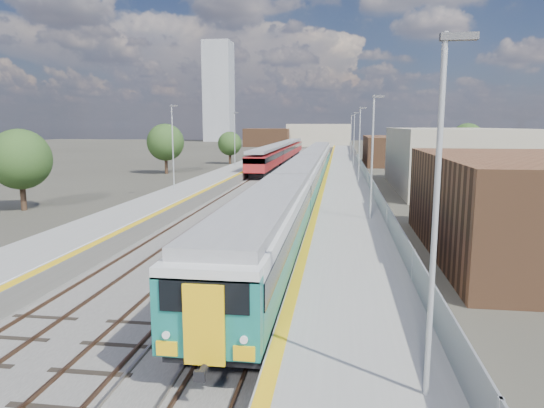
# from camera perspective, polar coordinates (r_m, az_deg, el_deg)

# --- Properties ---
(ground) EXTENTS (320.00, 320.00, 0.00)m
(ground) POSITION_cam_1_polar(r_m,az_deg,el_deg) (58.59, 3.34, 2.66)
(ground) COLOR #47443A
(ground) RESTS_ON ground
(ballast_bed) EXTENTS (10.50, 155.00, 0.06)m
(ballast_bed) POSITION_cam_1_polar(r_m,az_deg,el_deg) (61.27, 1.43, 2.99)
(ballast_bed) COLOR #565451
(ballast_bed) RESTS_ON ground
(tracks) EXTENTS (8.96, 160.00, 0.17)m
(tracks) POSITION_cam_1_polar(r_m,az_deg,el_deg) (62.86, 2.15, 3.22)
(tracks) COLOR #4C3323
(tracks) RESTS_ON ground
(platform_right) EXTENTS (4.70, 155.00, 8.52)m
(platform_right) POSITION_cam_1_polar(r_m,az_deg,el_deg) (60.82, 8.51, 3.33)
(platform_right) COLOR slate
(platform_right) RESTS_ON ground
(platform_left) EXTENTS (4.30, 155.00, 8.52)m
(platform_left) POSITION_cam_1_polar(r_m,az_deg,el_deg) (62.34, -4.80, 3.52)
(platform_left) COLOR slate
(platform_left) RESTS_ON ground
(buildings) EXTENTS (72.00, 185.50, 40.00)m
(buildings) POSITION_cam_1_polar(r_m,az_deg,el_deg) (148.42, -0.90, 10.83)
(buildings) COLOR brown
(buildings) RESTS_ON ground
(green_train) EXTENTS (2.80, 77.96, 3.08)m
(green_train) POSITION_cam_1_polar(r_m,az_deg,el_deg) (50.05, 4.31, 4.02)
(green_train) COLOR black
(green_train) RESTS_ON ground
(red_train) EXTENTS (2.76, 55.99, 3.48)m
(red_train) POSITION_cam_1_polar(r_m,az_deg,el_deg) (85.68, 1.13, 6.16)
(red_train) COLOR black
(red_train) RESTS_ON ground
(tree_a) EXTENTS (4.77, 4.77, 6.47)m
(tree_a) POSITION_cam_1_polar(r_m,az_deg,el_deg) (43.13, -27.51, 4.68)
(tree_a) COLOR #382619
(tree_a) RESTS_ON ground
(tree_b) EXTENTS (5.11, 5.11, 6.93)m
(tree_b) POSITION_cam_1_polar(r_m,az_deg,el_deg) (69.17, -12.43, 7.10)
(tree_b) COLOR #382619
(tree_b) RESTS_ON ground
(tree_c) EXTENTS (4.13, 4.13, 5.60)m
(tree_c) POSITION_cam_1_polar(r_m,az_deg,el_deg) (85.07, -4.99, 7.09)
(tree_c) COLOR #382619
(tree_c) RESTS_ON ground
(tree_d) EXTENTS (5.18, 5.18, 7.03)m
(tree_d) POSITION_cam_1_polar(r_m,az_deg,el_deg) (82.74, 21.97, 7.02)
(tree_d) COLOR #382619
(tree_d) RESTS_ON ground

